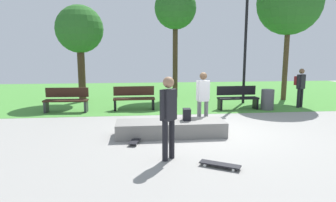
{
  "coord_description": "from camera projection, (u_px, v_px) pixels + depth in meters",
  "views": [
    {
      "loc": [
        -2.07,
        -8.0,
        2.21
      ],
      "look_at": [
        -1.16,
        0.3,
        0.84
      ],
      "focal_mm": 31.34,
      "sensor_mm": 36.0,
      "label": 1
    }
  ],
  "objects": [
    {
      "name": "trash_bin",
      "position": [
        267.0,
        100.0,
        11.53
      ],
      "size": [
        0.49,
        0.49,
        0.8
      ],
      "primitive_type": "cylinder",
      "color": "#4C4C51",
      "rests_on": "ground_plane"
    },
    {
      "name": "skateboard_by_ledge",
      "position": [
        220.0,
        164.0,
        5.72
      ],
      "size": [
        0.79,
        0.59,
        0.08
      ],
      "color": "black",
      "rests_on": "ground_plane"
    },
    {
      "name": "tree_slender_maple",
      "position": [
        175.0,
        10.0,
        14.09
      ],
      "size": [
        2.01,
        2.01,
        5.35
      ],
      "color": "#42301E",
      "rests_on": "grass_lawn"
    },
    {
      "name": "skater_watching",
      "position": [
        203.0,
        96.0,
        8.64
      ],
      "size": [
        0.43,
        0.25,
        1.66
      ],
      "color": "slate",
      "rests_on": "ground_plane"
    },
    {
      "name": "park_bench_near_lamppost",
      "position": [
        237.0,
        97.0,
        11.61
      ],
      "size": [
        1.62,
        0.52,
        0.91
      ],
      "color": "black",
      "rests_on": "ground_plane"
    },
    {
      "name": "backpack_on_ledge",
      "position": [
        187.0,
        114.0,
        7.97
      ],
      "size": [
        0.22,
        0.29,
        0.32
      ],
      "primitive_type": "cube",
      "rotation": [
        0.0,
        0.0,
        1.51
      ],
      "color": "black",
      "rests_on": "concrete_ledge"
    },
    {
      "name": "grass_lawn",
      "position": [
        173.0,
        93.0,
        16.42
      ],
      "size": [
        26.6,
        11.7,
        0.01
      ],
      "primitive_type": "cube",
      "color": "#478C38",
      "rests_on": "ground_plane"
    },
    {
      "name": "ground_plane",
      "position": [
        209.0,
        131.0,
        8.43
      ],
      "size": [
        28.0,
        28.0,
        0.0
      ],
      "primitive_type": "plane",
      "color": "gray"
    },
    {
      "name": "pedestrian_with_backpack",
      "position": [
        300.0,
        84.0,
        11.91
      ],
      "size": [
        0.42,
        0.44,
        1.59
      ],
      "color": "black",
      "rests_on": "ground_plane"
    },
    {
      "name": "skater_performing_trick",
      "position": [
        168.0,
        112.0,
        6.01
      ],
      "size": [
        0.37,
        0.37,
        1.74
      ],
      "color": "black",
      "rests_on": "ground_plane"
    },
    {
      "name": "tree_young_birch",
      "position": [
        80.0,
        30.0,
        13.01
      ],
      "size": [
        2.1,
        2.1,
        4.31
      ],
      "color": "#42301E",
      "rests_on": "grass_lawn"
    },
    {
      "name": "tree_leaning_ash",
      "position": [
        289.0,
        3.0,
        13.27
      ],
      "size": [
        2.91,
        2.91,
        5.93
      ],
      "color": "#4C3823",
      "rests_on": "grass_lawn"
    },
    {
      "name": "skateboard_spare",
      "position": [
        136.0,
        140.0,
        7.34
      ],
      "size": [
        0.4,
        0.82,
        0.08
      ],
      "color": "black",
      "rests_on": "ground_plane"
    },
    {
      "name": "lamp_post",
      "position": [
        246.0,
        35.0,
        12.63
      ],
      "size": [
        0.28,
        0.28,
        4.99
      ],
      "color": "black",
      "rests_on": "ground_plane"
    },
    {
      "name": "concrete_ledge",
      "position": [
        171.0,
        128.0,
        7.92
      ],
      "size": [
        2.93,
        0.91,
        0.4
      ],
      "primitive_type": "cube",
      "color": "gray",
      "rests_on": "ground_plane"
    },
    {
      "name": "park_bench_near_path",
      "position": [
        66.0,
        99.0,
        11.05
      ],
      "size": [
        1.62,
        0.55,
        0.91
      ],
      "color": "#331E14",
      "rests_on": "ground_plane"
    },
    {
      "name": "park_bench_by_oak",
      "position": [
        134.0,
        98.0,
        11.49
      ],
      "size": [
        1.61,
        0.51,
        0.91
      ],
      "color": "#331E14",
      "rests_on": "ground_plane"
    }
  ]
}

